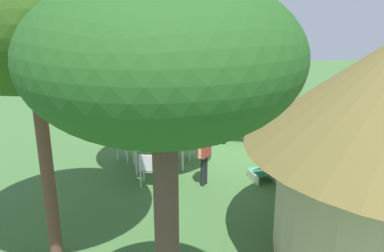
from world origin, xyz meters
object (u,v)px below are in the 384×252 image
patio_chair_near_hut (148,167)px  zebra_by_umbrella (321,127)px  patio_chair_west_end (193,142)px  zebra_nearest_camera (243,114)px  patio_chair_east_end (124,142)px  patio_dining_table (157,145)px  acacia_tree_behind_hut (29,18)px  striped_lounge_chair (263,172)px  guest_beside_umbrella (204,150)px  standing_watcher (240,96)px  acacia_tree_right_background (163,63)px  shade_umbrella (155,78)px

patio_chair_near_hut → zebra_by_umbrella: (-5.01, -1.06, 0.52)m
patio_chair_west_end → zebra_nearest_camera: zebra_nearest_camera is taller
patio_chair_west_end → patio_chair_east_end: (2.06, -0.21, 0.00)m
patio_dining_table → acacia_tree_behind_hut: size_ratio=0.27×
patio_chair_west_end → zebra_nearest_camera: size_ratio=0.44×
patio_dining_table → patio_chair_near_hut: (0.29, 1.20, -0.14)m
patio_chair_east_end → zebra_nearest_camera: size_ratio=0.44×
patio_chair_near_hut → striped_lounge_chair: (-3.00, 0.05, -0.27)m
patio_chair_east_end → zebra_nearest_camera: bearing=141.7°
patio_chair_near_hut → acacia_tree_behind_hut: acacia_tree_behind_hut is taller
acacia_tree_behind_hut → guest_beside_umbrella: bearing=-140.9°
guest_beside_umbrella → patio_dining_table: bearing=78.2°
patio_dining_table → patio_chair_west_end: size_ratio=1.64×
patio_chair_west_end → acacia_tree_behind_hut: (3.19, 4.45, 3.80)m
guest_beside_umbrella → acacia_tree_behind_hut: acacia_tree_behind_hut is taller
patio_chair_west_end → patio_chair_east_end: same height
standing_watcher → acacia_tree_right_background: acacia_tree_right_background is taller
shade_umbrella → zebra_by_umbrella: shade_umbrella is taller
shade_umbrella → zebra_nearest_camera: bearing=-150.1°
patio_chair_west_end → acacia_tree_behind_hut: acacia_tree_behind_hut is taller
guest_beside_umbrella → standing_watcher: 5.90m
patio_chair_west_end → acacia_tree_behind_hut: 6.67m
zebra_by_umbrella → standing_watcher: bearing=-57.7°
zebra_nearest_camera → patio_dining_table: bearing=-43.8°
patio_chair_near_hut → guest_beside_umbrella: guest_beside_umbrella is taller
patio_chair_east_end → guest_beside_umbrella: size_ratio=0.57×
patio_chair_west_end → acacia_tree_behind_hut: size_ratio=0.16×
zebra_nearest_camera → shade_umbrella: bearing=-43.8°
patio_dining_table → standing_watcher: bearing=-129.4°
shade_umbrella → patio_dining_table: bearing=-153.4°
guest_beside_umbrella → zebra_by_umbrella: (-3.60, -1.14, 0.09)m
patio_chair_near_hut → guest_beside_umbrella: 1.48m
patio_chair_east_end → zebra_by_umbrella: zebra_by_umbrella is taller
patio_chair_west_end → striped_lounge_chair: patio_chair_west_end is taller
patio_chair_near_hut → zebra_by_umbrella: 5.15m
shade_umbrella → zebra_nearest_camera: 3.68m
guest_beside_umbrella → acacia_tree_right_background: (1.33, 5.68, 3.10)m
zebra_nearest_camera → acacia_tree_right_background: bearing=-3.3°
zebra_by_umbrella → patio_chair_near_hut: bearing=27.3°
patio_chair_west_end → acacia_tree_behind_hut: bearing=117.5°
acacia_tree_behind_hut → acacia_tree_right_background: acacia_tree_behind_hut is taller
striped_lounge_chair → patio_chair_east_end: bearing=140.2°
striped_lounge_chair → patio_dining_table: bearing=144.3°
patio_chair_near_hut → patio_chair_west_end: (-1.39, -1.76, 0.00)m
patio_chair_east_end → zebra_by_umbrella: size_ratio=0.41×
patio_chair_east_end → zebra_nearest_camera: 3.97m
standing_watcher → zebra_by_umbrella: standing_watcher is taller
patio_dining_table → guest_beside_umbrella: size_ratio=0.93×
patio_chair_east_end → standing_watcher: bearing=166.5°
patio_chair_east_end → zebra_by_umbrella: 5.78m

